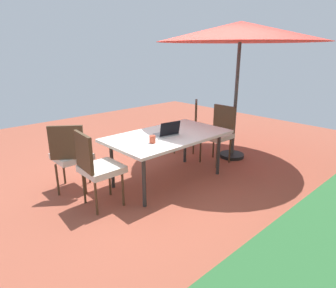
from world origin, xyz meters
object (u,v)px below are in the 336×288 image
chair_southeast (71,154)px  laptop (167,132)px  cup (152,139)px  patio_umbrella (241,32)px  chair_southwest (188,123)px  chair_east (97,165)px  dining_table (168,138)px  chair_west (218,131)px

chair_southeast → laptop: 1.36m
laptop → cup: bearing=27.7°
patio_umbrella → chair_southwest: patio_umbrella is taller
chair_southwest → laptop: bearing=-9.8°
chair_southeast → chair_east: bearing=131.4°
chair_east → dining_table: bearing=-86.8°
chair_southwest → dining_table: bearing=-9.9°
dining_table → chair_west: (-1.17, 0.01, -0.12)m
chair_southwest → chair_east: same height
chair_east → laptop: (-1.11, 0.07, 0.22)m
chair_west → dining_table: bearing=-90.8°
patio_umbrella → chair_southeast: size_ratio=2.82×
chair_east → chair_southeast: bearing=9.5°
chair_west → cup: (1.59, 0.14, 0.22)m
dining_table → cup: 0.46m
chair_southwest → laptop: 1.48m
dining_table → chair_southeast: chair_southeast is taller
dining_table → chair_southwest: bearing=-148.5°
dining_table → chair_east: 1.15m
cup → chair_east: bearing=-14.6°
chair_east → chair_southwest: bearing=-68.3°
chair_west → laptop: bearing=-89.5°
chair_west → laptop: size_ratio=2.75×
patio_umbrella → chair_west: size_ratio=2.82×
dining_table → chair_west: size_ratio=1.81×
cup → chair_southeast: bearing=-46.0°
chair_southwest → chair_west: same height
chair_southeast → chair_west: 2.45m
chair_southeast → laptop: bearing=-173.5°
patio_umbrella → chair_east: patio_umbrella is taller
cup → chair_west: bearing=-175.1°
chair_west → chair_southwest: bearing=177.0°
dining_table → cup: size_ratio=17.94×
dining_table → laptop: (0.04, 0.03, 0.10)m
cup → laptop: bearing=-162.0°
chair_east → cup: chair_east is taller
chair_southeast → cup: chair_southeast is taller
chair_east → cup: bearing=-99.5°
chair_southwest → cup: 1.87m
patio_umbrella → chair_west: patio_umbrella is taller
patio_umbrella → chair_southeast: 3.26m
patio_umbrella → chair_east: size_ratio=2.82×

